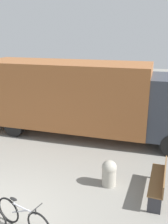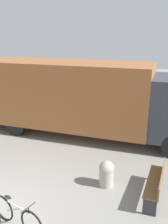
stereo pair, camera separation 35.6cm
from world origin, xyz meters
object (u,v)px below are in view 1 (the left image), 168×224
at_px(delivery_truck, 83,96).
at_px(park_bench, 160,180).
at_px(bicycle_far, 23,217).
at_px(bollard_near_bench, 109,172).

height_order(delivery_truck, park_bench, delivery_truck).
xyz_separation_m(park_bench, bicycle_far, (-2.90, -2.44, -0.11)).
bearing_deg(bollard_near_bench, delivery_truck, 120.84).
distance_m(delivery_truck, park_bench, 5.21).
relative_size(delivery_truck, park_bench, 5.37).
bearing_deg(bicycle_far, delivery_truck, 108.55).
distance_m(bicycle_far, bollard_near_bench, 2.84).
bearing_deg(delivery_truck, bollard_near_bench, -61.84).
height_order(park_bench, bicycle_far, park_bench).
bearing_deg(bollard_near_bench, bicycle_far, -120.57).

